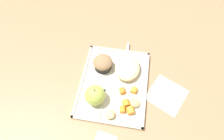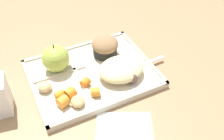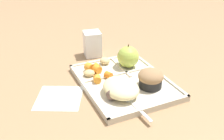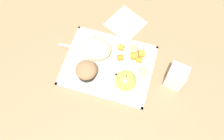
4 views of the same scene
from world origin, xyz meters
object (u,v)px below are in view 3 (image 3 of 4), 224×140
Objects in this scene: bran_muffin at (151,78)px; plastic_fork at (133,103)px; lunch_tray at (124,82)px; green_apple at (128,57)px; milk_carton at (92,44)px.

bran_muffin is 0.11m from plastic_fork.
plastic_fork is at bearing -58.11° from bran_muffin.
lunch_tray is 3.95× the size of green_apple.
green_apple reaches higher than lunch_tray.
lunch_tray reaches higher than plastic_fork.
green_apple is at bearing 180.00° from bran_muffin.
bran_muffin reaches higher than lunch_tray.
bran_muffin is (0.14, -0.00, -0.01)m from green_apple.
plastic_fork is 1.63× the size of milk_carton.
milk_carton is (-0.30, -0.06, 0.01)m from bran_muffin.
lunch_tray is at bearing -140.26° from bran_muffin.
milk_carton is at bearing -158.34° from green_apple.
milk_carton is (-0.24, -0.01, 0.04)m from lunch_tray.
lunch_tray is 4.27× the size of bran_muffin.
milk_carton is (-0.16, -0.06, -0.00)m from green_apple.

